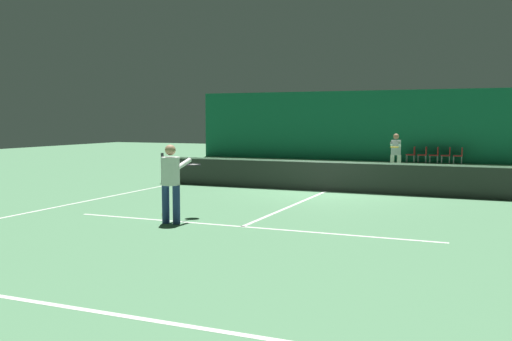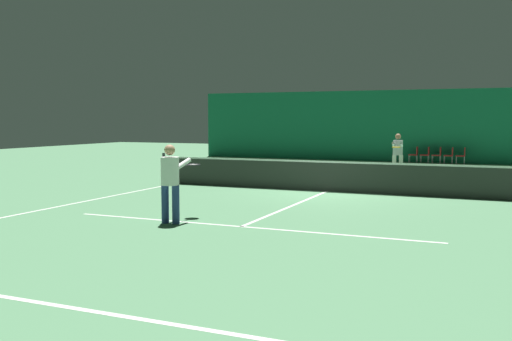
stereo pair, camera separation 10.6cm
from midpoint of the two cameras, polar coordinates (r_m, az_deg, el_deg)
ground_plane at (r=17.96m, az=6.83°, el=-2.09°), size 60.00×60.00×0.00m
backdrop_curtain at (r=31.38m, az=13.86°, el=4.35°), size 23.00×0.12×3.81m
court_line_baseline_far at (r=29.53m, az=13.19°, el=0.63°), size 11.00×0.10×0.00m
court_line_baseline_near at (r=7.49m, az=-19.73°, el=-12.56°), size 11.00×0.10×0.00m
court_line_service_far at (r=24.14m, az=11.01°, el=-0.30°), size 8.25×0.10×0.00m
court_line_service_near at (r=12.00m, az=-1.64°, el=-5.63°), size 8.25×0.10×0.00m
court_line_sideline_left at (r=20.16m, az=-8.38°, el=-1.31°), size 0.10×23.80×0.00m
court_line_centre at (r=17.95m, az=6.83°, el=-2.08°), size 0.10×12.80×0.00m
tennis_net at (r=17.90m, az=6.85°, el=-0.46°), size 12.00×0.10×1.07m
player_near at (r=12.39m, az=-8.67°, el=-0.71°), size 0.43×1.37×1.71m
player_far at (r=23.49m, az=13.68°, el=1.89°), size 0.50×1.38×1.68m
courtside_chair_0 at (r=30.76m, az=15.25°, el=1.66°), size 0.44×0.44×0.84m
courtside_chair_1 at (r=30.69m, az=16.33°, el=1.63°), size 0.44×0.44×0.84m
courtside_chair_2 at (r=30.63m, az=17.41°, el=1.60°), size 0.44×0.44×0.84m
courtside_chair_3 at (r=30.58m, az=18.49°, el=1.56°), size 0.44×0.44×0.84m
courtside_chair_4 at (r=30.54m, az=19.58°, el=1.53°), size 0.44×0.44×0.84m
tennis_ball at (r=13.50m, az=-9.50°, el=-4.36°), size 0.07×0.07×0.07m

